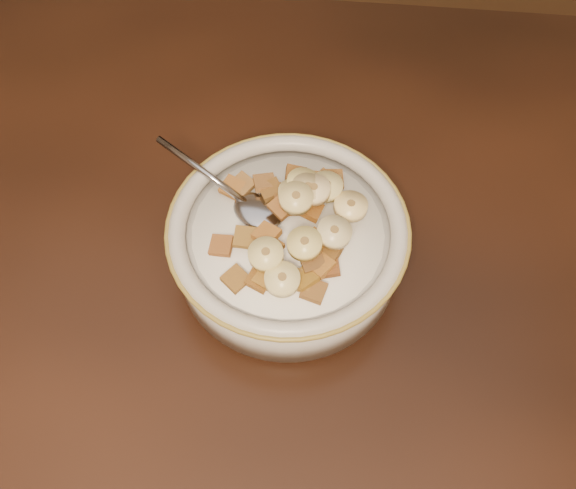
# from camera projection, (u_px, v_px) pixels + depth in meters

# --- Properties ---
(floor) EXTENTS (4.00, 4.50, 0.10)m
(floor) POSITION_uv_depth(u_px,v_px,m) (196.00, 470.00, 1.30)
(floor) COLOR #422816
(floor) RESTS_ON ground
(table) EXTENTS (1.43, 0.95, 0.04)m
(table) POSITION_uv_depth(u_px,v_px,m) (101.00, 297.00, 0.64)
(table) COLOR black
(table) RESTS_ON floor
(chair) EXTENTS (0.56, 0.56, 0.97)m
(chair) POSITION_uv_depth(u_px,v_px,m) (148.00, 13.00, 1.23)
(chair) COLOR black
(chair) RESTS_ON floor
(cereal_bowl) EXTENTS (0.22, 0.22, 0.05)m
(cereal_bowl) POSITION_uv_depth(u_px,v_px,m) (288.00, 247.00, 0.62)
(cereal_bowl) COLOR #BBB4AC
(cereal_bowl) RESTS_ON table
(milk) EXTENTS (0.18, 0.18, 0.00)m
(milk) POSITION_uv_depth(u_px,v_px,m) (288.00, 232.00, 0.59)
(milk) COLOR white
(milk) RESTS_ON cereal_bowl
(spoon) EXTENTS (0.06, 0.06, 0.01)m
(spoon) POSITION_uv_depth(u_px,v_px,m) (258.00, 211.00, 0.60)
(spoon) COLOR gray
(spoon) RESTS_ON cereal_bowl
(cereal_square_0) EXTENTS (0.02, 0.02, 0.01)m
(cereal_square_0) POSITION_uv_depth(u_px,v_px,m) (315.00, 181.00, 0.62)
(cereal_square_0) COLOR olive
(cereal_square_0) RESTS_ON milk
(cereal_square_1) EXTENTS (0.02, 0.02, 0.01)m
(cereal_square_1) POSITION_uv_depth(u_px,v_px,m) (221.00, 246.00, 0.58)
(cereal_square_1) COLOR brown
(cereal_square_1) RESTS_ON milk
(cereal_square_2) EXTENTS (0.03, 0.03, 0.01)m
(cereal_square_2) POSITION_uv_depth(u_px,v_px,m) (269.00, 247.00, 0.56)
(cereal_square_2) COLOR brown
(cereal_square_2) RESTS_ON milk
(cereal_square_3) EXTENTS (0.03, 0.03, 0.01)m
(cereal_square_3) POSITION_uv_depth(u_px,v_px,m) (282.00, 207.00, 0.58)
(cereal_square_3) COLOR brown
(cereal_square_3) RESTS_ON milk
(cereal_square_4) EXTENTS (0.03, 0.03, 0.01)m
(cereal_square_4) POSITION_uv_depth(u_px,v_px,m) (267.00, 278.00, 0.56)
(cereal_square_4) COLOR #9B6B24
(cereal_square_4) RESTS_ON milk
(cereal_square_5) EXTENTS (0.03, 0.03, 0.01)m
(cereal_square_5) POSITION_uv_depth(u_px,v_px,m) (259.00, 279.00, 0.56)
(cereal_square_5) COLOR brown
(cereal_square_5) RESTS_ON milk
(cereal_square_6) EXTENTS (0.02, 0.02, 0.01)m
(cereal_square_6) POSITION_uv_depth(u_px,v_px,m) (328.00, 266.00, 0.56)
(cereal_square_6) COLOR brown
(cereal_square_6) RESTS_ON milk
(cereal_square_7) EXTENTS (0.02, 0.02, 0.01)m
(cereal_square_7) POSITION_uv_depth(u_px,v_px,m) (265.00, 183.00, 0.61)
(cereal_square_7) COLOR brown
(cereal_square_7) RESTS_ON milk
(cereal_square_8) EXTENTS (0.03, 0.03, 0.01)m
(cereal_square_8) POSITION_uv_depth(u_px,v_px,m) (314.00, 291.00, 0.55)
(cereal_square_8) COLOR brown
(cereal_square_8) RESTS_ON milk
(cereal_square_9) EXTENTS (0.03, 0.03, 0.01)m
(cereal_square_9) POSITION_uv_depth(u_px,v_px,m) (311.00, 210.00, 0.58)
(cereal_square_9) COLOR brown
(cereal_square_9) RESTS_ON milk
(cereal_square_10) EXTENTS (0.02, 0.02, 0.01)m
(cereal_square_10) POSITION_uv_depth(u_px,v_px,m) (300.00, 280.00, 0.56)
(cereal_square_10) COLOR #8D621D
(cereal_square_10) RESTS_ON milk
(cereal_square_11) EXTENTS (0.03, 0.03, 0.01)m
(cereal_square_11) POSITION_uv_depth(u_px,v_px,m) (267.00, 234.00, 0.57)
(cereal_square_11) COLOR olive
(cereal_square_11) RESTS_ON milk
(cereal_square_12) EXTENTS (0.03, 0.03, 0.01)m
(cereal_square_12) POSITION_uv_depth(u_px,v_px,m) (242.00, 185.00, 0.61)
(cereal_square_12) COLOR #9D6D37
(cereal_square_12) RESTS_ON milk
(cereal_square_13) EXTENTS (0.02, 0.02, 0.01)m
(cereal_square_13) POSITION_uv_depth(u_px,v_px,m) (296.00, 175.00, 0.62)
(cereal_square_13) COLOR brown
(cereal_square_13) RESTS_ON milk
(cereal_square_14) EXTENTS (0.02, 0.02, 0.01)m
(cereal_square_14) POSITION_uv_depth(u_px,v_px,m) (333.00, 180.00, 0.62)
(cereal_square_14) COLOR brown
(cereal_square_14) RESTS_ON milk
(cereal_square_15) EXTENTS (0.02, 0.02, 0.01)m
(cereal_square_15) POSITION_uv_depth(u_px,v_px,m) (296.00, 205.00, 0.58)
(cereal_square_15) COLOR brown
(cereal_square_15) RESTS_ON milk
(cereal_square_16) EXTENTS (0.03, 0.03, 0.01)m
(cereal_square_16) POSITION_uv_depth(u_px,v_px,m) (236.00, 279.00, 0.56)
(cereal_square_16) COLOR brown
(cereal_square_16) RESTS_ON milk
(cereal_square_17) EXTENTS (0.03, 0.03, 0.01)m
(cereal_square_17) POSITION_uv_depth(u_px,v_px,m) (328.00, 253.00, 0.57)
(cereal_square_17) COLOR brown
(cereal_square_17) RESTS_ON milk
(cereal_square_18) EXTENTS (0.02, 0.02, 0.01)m
(cereal_square_18) POSITION_uv_depth(u_px,v_px,m) (332.00, 185.00, 0.61)
(cereal_square_18) COLOR brown
(cereal_square_18) RESTS_ON milk
(cereal_square_19) EXTENTS (0.03, 0.03, 0.01)m
(cereal_square_19) POSITION_uv_depth(u_px,v_px,m) (321.00, 265.00, 0.56)
(cereal_square_19) COLOR olive
(cereal_square_19) RESTS_ON milk
(cereal_square_20) EXTENTS (0.02, 0.02, 0.01)m
(cereal_square_20) POSITION_uv_depth(u_px,v_px,m) (245.00, 237.00, 0.57)
(cereal_square_20) COLOR olive
(cereal_square_20) RESTS_ON milk
(cereal_square_21) EXTENTS (0.03, 0.03, 0.01)m
(cereal_square_21) POSITION_uv_depth(u_px,v_px,m) (232.00, 187.00, 0.61)
(cereal_square_21) COLOR brown
(cereal_square_21) RESTS_ON milk
(cereal_square_22) EXTENTS (0.02, 0.02, 0.01)m
(cereal_square_22) POSITION_uv_depth(u_px,v_px,m) (273.00, 277.00, 0.56)
(cereal_square_22) COLOR #966318
(cereal_square_22) RESTS_ON milk
(cereal_square_23) EXTENTS (0.03, 0.03, 0.01)m
(cereal_square_23) POSITION_uv_depth(u_px,v_px,m) (324.00, 181.00, 0.61)
(cereal_square_23) COLOR brown
(cereal_square_23) RESTS_ON milk
(cereal_square_24) EXTENTS (0.03, 0.03, 0.01)m
(cereal_square_24) POSITION_uv_depth(u_px,v_px,m) (312.00, 261.00, 0.56)
(cereal_square_24) COLOR brown
(cereal_square_24) RESTS_ON milk
(cereal_square_25) EXTENTS (0.03, 0.03, 0.01)m
(cereal_square_25) POSITION_uv_depth(u_px,v_px,m) (304.00, 279.00, 0.56)
(cereal_square_25) COLOR #885D19
(cereal_square_25) RESTS_ON milk
(cereal_square_26) EXTENTS (0.03, 0.03, 0.01)m
(cereal_square_26) POSITION_uv_depth(u_px,v_px,m) (271.00, 190.00, 0.60)
(cereal_square_26) COLOR brown
(cereal_square_26) RESTS_ON milk
(cereal_square_27) EXTENTS (0.02, 0.02, 0.01)m
(cereal_square_27) POSITION_uv_depth(u_px,v_px,m) (286.00, 193.00, 0.60)
(cereal_square_27) COLOR brown
(cereal_square_27) RESTS_ON milk
(cereal_square_28) EXTENTS (0.03, 0.03, 0.01)m
(cereal_square_28) POSITION_uv_depth(u_px,v_px,m) (313.00, 241.00, 0.57)
(cereal_square_28) COLOR #8F5917
(cereal_square_28) RESTS_ON milk
(cereal_square_29) EXTENTS (0.03, 0.03, 0.01)m
(cereal_square_29) POSITION_uv_depth(u_px,v_px,m) (311.00, 189.00, 0.60)
(cereal_square_29) COLOR brown
(cereal_square_29) RESTS_ON milk
(banana_slice_0) EXTENTS (0.04, 0.04, 0.01)m
(banana_slice_0) POSITION_uv_depth(u_px,v_px,m) (282.00, 279.00, 0.55)
(banana_slice_0) COLOR #F6E197
(banana_slice_0) RESTS_ON milk
(banana_slice_1) EXTENTS (0.04, 0.03, 0.01)m
(banana_slice_1) POSITION_uv_depth(u_px,v_px,m) (334.00, 232.00, 0.56)
(banana_slice_1) COLOR #CEBB87
(banana_slice_1) RESTS_ON milk
(banana_slice_2) EXTENTS (0.04, 0.04, 0.01)m
(banana_slice_2) POSITION_uv_depth(u_px,v_px,m) (308.00, 189.00, 0.58)
(banana_slice_2) COLOR #C7B685
(banana_slice_2) RESTS_ON milk
(banana_slice_3) EXTENTS (0.03, 0.03, 0.01)m
(banana_slice_3) POSITION_uv_depth(u_px,v_px,m) (266.00, 254.00, 0.55)
(banana_slice_3) COLOR #F0E57A
(banana_slice_3) RESTS_ON milk
(banana_slice_4) EXTENTS (0.03, 0.03, 0.01)m
(banana_slice_4) POSITION_uv_depth(u_px,v_px,m) (326.00, 187.00, 0.59)
(banana_slice_4) COLOR #D6C176
(banana_slice_4) RESTS_ON milk
(banana_slice_5) EXTENTS (0.04, 0.04, 0.01)m
(banana_slice_5) POSITION_uv_depth(u_px,v_px,m) (313.00, 190.00, 0.58)
(banana_slice_5) COLOR beige
(banana_slice_5) RESTS_ON milk
(banana_slice_6) EXTENTS (0.04, 0.04, 0.01)m
(banana_slice_6) POSITION_uv_depth(u_px,v_px,m) (305.00, 244.00, 0.56)
(banana_slice_6) COLOR #E5CA7B
(banana_slice_6) RESTS_ON milk
(banana_slice_7) EXTENTS (0.03, 0.03, 0.01)m
(banana_slice_7) POSITION_uv_depth(u_px,v_px,m) (296.00, 198.00, 0.57)
(banana_slice_7) COLOR #E5D57E
(banana_slice_7) RESTS_ON milk
(banana_slice_8) EXTENTS (0.04, 0.04, 0.01)m
(banana_slice_8) POSITION_uv_depth(u_px,v_px,m) (303.00, 184.00, 0.58)
(banana_slice_8) COLOR #FADF7E
(banana_slice_8) RESTS_ON milk
(banana_slice_9) EXTENTS (0.03, 0.04, 0.01)m
(banana_slice_9) POSITION_uv_depth(u_px,v_px,m) (295.00, 194.00, 0.58)
(banana_slice_9) COLOR #F5E086
(banana_slice_9) RESTS_ON milk
(banana_slice_10) EXTENTS (0.04, 0.04, 0.01)m
(banana_slice_10) POSITION_uv_depth(u_px,v_px,m) (351.00, 206.00, 0.58)
(banana_slice_10) COLOR #F4D38C
(banana_slice_10) RESTS_ON milk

